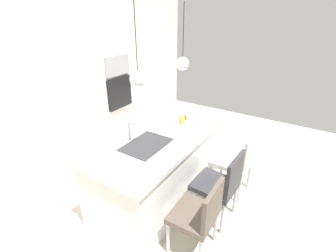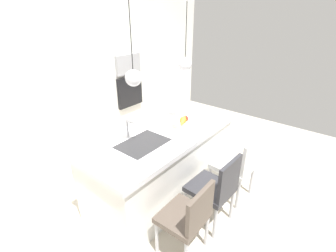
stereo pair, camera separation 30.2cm
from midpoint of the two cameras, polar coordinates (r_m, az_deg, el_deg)
name	(u,v)px [view 1 (the left image)]	position (r m, az deg, el deg)	size (l,w,h in m)	color
floor	(164,191)	(3.48, -3.49, -15.00)	(6.60, 6.60, 0.00)	beige
back_wall	(71,81)	(3.99, -23.92, 9.48)	(6.00, 0.10, 2.60)	silver
kitchen_island	(164,163)	(3.20, -3.71, -8.80)	(2.09, 0.91, 0.90)	white
sink_basin	(146,145)	(2.74, -8.28, -4.52)	(0.56, 0.40, 0.02)	#2D2D30
faucet	(131,129)	(2.80, -11.80, -0.67)	(0.02, 0.17, 0.22)	silver
fruit_bowl	(182,122)	(3.14, 0.60, 0.87)	(0.29, 0.29, 0.15)	beige
microwave	(117,65)	(4.47, -13.86, 13.65)	(0.54, 0.08, 0.34)	#9E9EA3
oven	(119,93)	(4.60, -13.21, 7.56)	(0.56, 0.08, 0.56)	black
chair_near	(199,214)	(2.48, 3.72, -19.96)	(0.46, 0.42, 0.84)	brown
chair_middle	(221,183)	(2.82, 9.20, -13.23)	(0.45, 0.48, 0.90)	#333338
chair_far	(237,160)	(3.27, 13.34, -7.78)	(0.47, 0.49, 0.88)	silver
pendant_light_left	(138,79)	(2.39, -10.73, 10.80)	(0.16, 0.16, 0.76)	silver
pendant_light_right	(183,63)	(3.06, 0.54, 14.41)	(0.16, 0.16, 0.76)	silver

